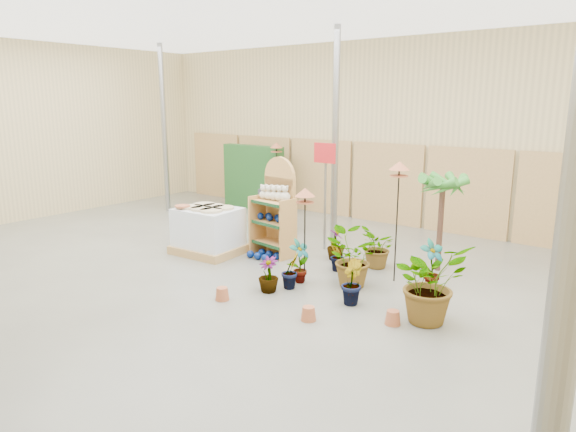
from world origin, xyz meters
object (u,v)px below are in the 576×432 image
bird_table_front (305,195)px  display_shelf (277,211)px  potted_plant_2 (350,258)px  pallet_stack (208,230)px

bird_table_front → display_shelf: bearing=144.9°
bird_table_front → potted_plant_2: (0.73, 0.26, -1.01)m
display_shelf → bird_table_front: display_shelf is taller
pallet_stack → bird_table_front: size_ratio=0.85×
pallet_stack → potted_plant_2: (3.26, 0.07, 0.02)m
pallet_stack → bird_table_front: 2.73m
display_shelf → pallet_stack: display_shelf is taller
potted_plant_2 → display_shelf: bearing=161.4°
pallet_stack → display_shelf: bearing=30.2°
pallet_stack → bird_table_front: bearing=-8.2°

